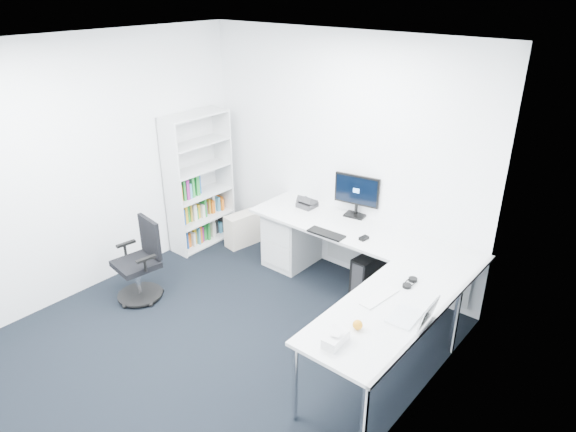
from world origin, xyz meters
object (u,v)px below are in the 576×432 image
Objects in this scene: l_desk at (339,275)px; laptop at (406,306)px; bookshelf at (199,181)px; monitor at (356,196)px; task_chair at (136,262)px.

laptop reaches higher than l_desk.
laptop is (1.09, -0.71, 0.48)m from l_desk.
bookshelf is 3.33× the size of monitor.
task_chair is at bearing -144.03° from l_desk.
task_chair is at bearing -138.28° from monitor.
l_desk is at bearing -78.78° from monitor.
monitor is at bearing 16.60° from bookshelf.
l_desk is at bearing 43.93° from task_chair.
task_chair is at bearing -71.25° from bookshelf.
monitor is 1.89m from laptop.
task_chair is (0.44, -1.31, -0.41)m from bookshelf.
monitor reaches higher than l_desk.
bookshelf is at bearing 163.44° from laptop.
bookshelf is 3.35m from laptop.
task_chair is at bearing -172.46° from laptop.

